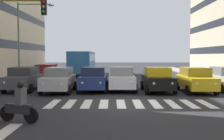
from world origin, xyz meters
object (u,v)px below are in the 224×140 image
Objects in this scene: car_2 at (157,79)px; car_5 at (59,79)px; car_3 at (121,78)px; car_row2_0 at (46,73)px; motorcycle_with_rider at (19,106)px; street_lamp_right at (25,33)px; car_6 at (24,78)px; car_4 at (93,79)px; bus_behind_traffic at (83,61)px; car_1 at (195,79)px.

car_2 is 1.00× the size of car_5.
car_3 and car_5 have the same top height.
car_3 is at bearing 138.90° from car_row2_0.
street_lamp_right reaches higher than motorcycle_with_rider.
car_5 and car_6 have the same top height.
car_4 is (4.53, -0.42, 0.00)m from car_2.
bus_behind_traffic is (4.37, -15.35, 0.97)m from car_3.
car_row2_0 is (6.85, -5.97, 0.00)m from car_3.
car_6 is 7.15m from street_lamp_right.
motorcycle_with_rider is (4.21, 9.84, -0.24)m from car_3.
car_3 is at bearing -10.53° from car_1.
car_row2_0 is at bearing -52.11° from car_4.
bus_behind_traffic reaches higher than car_5.
car_1 reaches higher than motorcycle_with_rider.
car_2 is 0.42× the size of bus_behind_traffic.
car_row2_0 is at bearing -80.52° from motorcycle_with_rider.
motorcycle_with_rider is (6.72, 9.19, -0.24)m from car_2.
bus_behind_traffic is 10.83m from street_lamp_right.
motorcycle_with_rider is at bearing 91.02° from car_5.
car_3 is at bearing -14.67° from car_2.
bus_behind_traffic is (6.88, -16.01, 0.97)m from car_2.
car_6 is 5.99m from car_row2_0.
car_1 is at bearing 149.92° from car_row2_0.
car_row2_0 is (-0.24, -5.98, 0.00)m from car_6.
street_lamp_right is (1.66, -5.86, 3.75)m from car_6.
car_3 is 7.09m from car_6.
street_lamp_right is (8.75, -5.85, 3.75)m from car_3.
car_1 is 2.72× the size of motorcycle_with_rider.
car_3 is 1.00× the size of car_4.
street_lamp_right reaches higher than car_4.
motorcycle_with_rider is at bearing 43.69° from car_1.
car_3 is 2.72× the size of motorcycle_with_rider.
car_2 is 2.60m from car_3.
car_2 is at bearing 165.33° from car_3.
car_row2_0 is at bearing -30.08° from car_1.
car_1 and car_3 have the same top height.
motorcycle_with_rider is (-2.88, 9.83, -0.24)m from car_6.
street_lamp_right reaches higher than car_row2_0.
car_4 and car_6 have the same top height.
car_3 and car_6 have the same top height.
car_2 reaches higher than motorcycle_with_rider.
car_4 is at bearing 98.58° from bus_behind_traffic.
motorcycle_with_rider is (-2.64, 15.82, -0.24)m from car_row2_0.
bus_behind_traffic reaches higher than car_3.
bus_behind_traffic is 25.22m from motorcycle_with_rider.
car_1 is 1.00× the size of car_4.
car_5 is 8.93m from motorcycle_with_rider.
car_6 is at bearing 0.08° from car_3.
car_6 is at bearing -73.66° from motorcycle_with_rider.
car_1 is 1.00× the size of car_row2_0.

